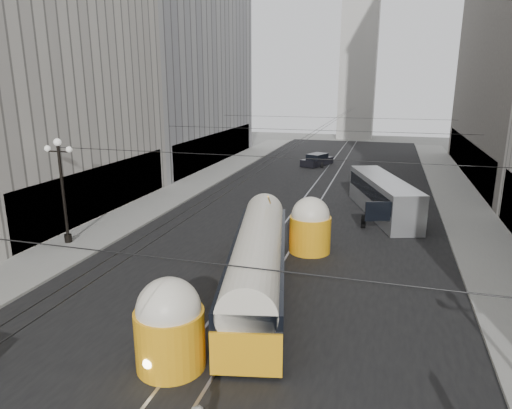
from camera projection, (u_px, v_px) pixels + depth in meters
The scene contains 13 objects.
road at pixel (311, 202), 38.18m from camera, with size 20.00×85.00×0.02m, color black.
sidewalk_left at pixel (195, 184), 44.64m from camera, with size 4.00×72.00×0.15m, color gray.
sidewalk_right at pixel (460, 201), 38.19m from camera, with size 4.00×72.00×0.15m, color gray.
rail_left at pixel (302, 201), 38.39m from camera, with size 0.12×85.00×0.04m, color gray.
rail_right at pixel (320, 202), 37.98m from camera, with size 0.12×85.00×0.04m, color gray.
building_left_far at pixel (169, 42), 54.24m from camera, with size 12.60×28.60×28.60m.
distant_tower at pixel (359, 51), 78.38m from camera, with size 6.00×6.00×31.36m.
lamppost_left_mid at pixel (62, 185), 27.15m from camera, with size 1.86×0.44×6.37m.
catenary at pixel (312, 132), 35.69m from camera, with size 25.00×72.00×0.23m.
streetcar at pixel (258, 262), 21.07m from camera, with size 5.17×15.03×3.35m.
city_bus at pixel (383, 195), 34.03m from camera, with size 5.66×11.36×2.78m.
sedan_white_far at pixel (368, 177), 44.82m from camera, with size 3.47×4.75×1.39m.
sedan_dark_far at pixel (317, 160), 54.63m from camera, with size 3.53×4.91×1.44m.
Camera 1 is at (5.89, -4.26, 9.65)m, focal length 32.00 mm.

